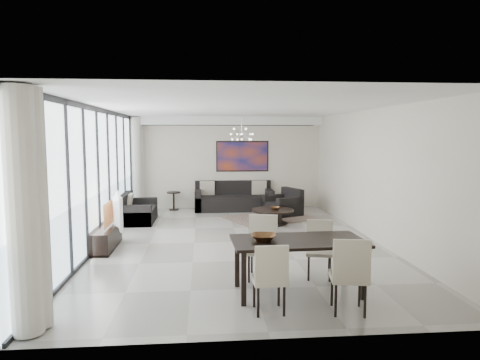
{
  "coord_description": "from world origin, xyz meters",
  "views": [
    {
      "loc": [
        -0.75,
        -9.12,
        2.32
      ],
      "look_at": [
        0.13,
        1.05,
        1.25
      ],
      "focal_mm": 32.0,
      "sensor_mm": 36.0,
      "label": 1
    }
  ],
  "objects": [
    {
      "name": "dining_chair_se",
      "position": [
        1.12,
        -3.92,
        0.59
      ],
      "size": [
        0.54,
        0.54,
        1.02
      ],
      "color": "#BEB19D",
      "rests_on": "floor"
    },
    {
      "name": "loveseat",
      "position": [
        -2.54,
        2.42,
        0.26
      ],
      "size": [
        0.86,
        1.52,
        0.76
      ],
      "color": "black",
      "rests_on": "floor"
    },
    {
      "name": "armchair",
      "position": [
        1.59,
        3.07,
        0.26
      ],
      "size": [
        1.16,
        1.19,
        0.77
      ],
      "color": "black",
      "rests_on": "floor"
    },
    {
      "name": "bowl_coffee",
      "position": [
        1.11,
        1.75,
        0.43
      ],
      "size": [
        0.25,
        0.25,
        0.08
      ],
      "primitive_type": "imported",
      "rotation": [
        0.0,
        0.0,
        -0.01
      ],
      "color": "brown",
      "rests_on": "coffee_table"
    },
    {
      "name": "window_wall",
      "position": [
        -2.86,
        0.0,
        1.47
      ],
      "size": [
        0.37,
        8.95,
        2.9
      ],
      "color": "silver",
      "rests_on": "floor"
    },
    {
      "name": "soffit",
      "position": [
        0.0,
        4.3,
        2.77
      ],
      "size": [
        5.98,
        0.4,
        0.26
      ],
      "primitive_type": "cube",
      "color": "white",
      "rests_on": "room_shell"
    },
    {
      "name": "dining_chair_nw",
      "position": [
        0.2,
        -2.36,
        0.59
      ],
      "size": [
        0.57,
        0.57,
        1.02
      ],
      "color": "#BEB19D",
      "rests_on": "floor"
    },
    {
      "name": "chandelier",
      "position": [
        0.3,
        2.5,
        2.35
      ],
      "size": [
        0.66,
        0.66,
        0.71
      ],
      "color": "silver",
      "rests_on": "room_shell"
    },
    {
      "name": "television",
      "position": [
        -2.6,
        -0.3,
        0.78
      ],
      "size": [
        0.44,
        1.18,
        0.68
      ],
      "primitive_type": "imported",
      "rotation": [
        0.0,
        0.0,
        1.82
      ],
      "color": "gray",
      "rests_on": "tv_console"
    },
    {
      "name": "coffee_table",
      "position": [
        1.05,
        1.8,
        0.22
      ],
      "size": [
        1.11,
        1.11,
        0.39
      ],
      "color": "black",
      "rests_on": "floor"
    },
    {
      "name": "side_table",
      "position": [
        -1.68,
        4.15,
        0.39
      ],
      "size": [
        0.42,
        0.42,
        0.58
      ],
      "color": "black",
      "rests_on": "floor"
    },
    {
      "name": "dining_table",
      "position": [
        0.63,
        -3.1,
        0.72
      ],
      "size": [
        1.97,
        1.04,
        0.8
      ],
      "color": "black",
      "rests_on": "floor"
    },
    {
      "name": "painting",
      "position": [
        0.5,
        4.47,
        1.65
      ],
      "size": [
        1.68,
        0.04,
        0.98
      ],
      "primitive_type": "cube",
      "color": "#A73D17",
      "rests_on": "room_shell"
    },
    {
      "name": "dining_chair_ne",
      "position": [
        1.14,
        -2.39,
        0.53
      ],
      "size": [
        0.52,
        0.52,
        0.93
      ],
      "color": "#BEB19D",
      "rests_on": "floor"
    },
    {
      "name": "bowl_dining",
      "position": [
        0.11,
        -3.1,
        0.85
      ],
      "size": [
        0.44,
        0.44,
        0.09
      ],
      "primitive_type": "imported",
      "rotation": [
        0.0,
        0.0,
        -0.23
      ],
      "color": "brown",
      "rests_on": "dining_table"
    },
    {
      "name": "tv_console",
      "position": [
        -2.76,
        -0.32,
        0.22
      ],
      "size": [
        0.4,
        1.41,
        0.44
      ],
      "primitive_type": "cube",
      "color": "black",
      "rests_on": "floor"
    },
    {
      "name": "rug",
      "position": [
        1.1,
        2.6,
        0.01
      ],
      "size": [
        2.86,
        2.57,
        0.01
      ],
      "primitive_type": "cube",
      "rotation": [
        0.0,
        0.0,
        0.4
      ],
      "color": "black",
      "rests_on": "floor"
    },
    {
      "name": "sofa_main",
      "position": [
        0.19,
        4.08,
        0.3
      ],
      "size": [
        2.42,
        0.99,
        0.88
      ],
      "color": "black",
      "rests_on": "floor"
    },
    {
      "name": "room_shell",
      "position": [
        0.46,
        0.0,
        1.45
      ],
      "size": [
        6.0,
        9.0,
        2.9
      ],
      "color": "#A8A39B",
      "rests_on": "ground"
    },
    {
      "name": "dining_chair_sw",
      "position": [
        0.1,
        -3.82,
        0.54
      ],
      "size": [
        0.44,
        0.44,
        0.94
      ],
      "color": "#BEB19D",
      "rests_on": "floor"
    }
  ]
}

